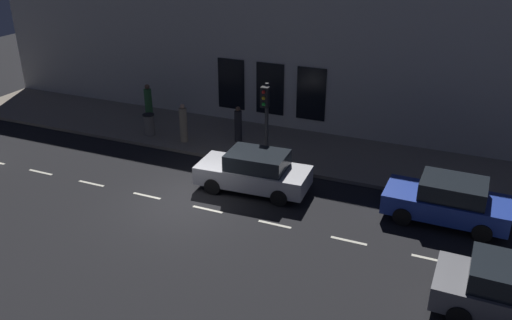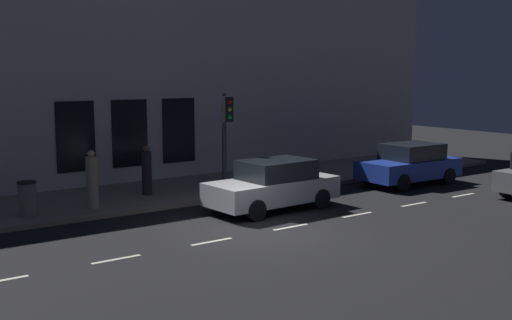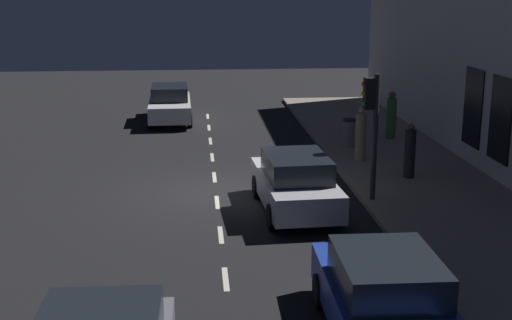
# 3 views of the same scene
# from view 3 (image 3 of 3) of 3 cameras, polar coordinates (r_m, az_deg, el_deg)

# --- Properties ---
(ground_plane) EXTENTS (60.00, 60.00, 0.00)m
(ground_plane) POSITION_cam_3_polar(r_m,az_deg,el_deg) (20.31, -3.32, -2.65)
(ground_plane) COLOR black
(sidewalk) EXTENTS (4.50, 32.00, 0.15)m
(sidewalk) POSITION_cam_3_polar(r_m,az_deg,el_deg) (21.39, 13.66, -1.96)
(sidewalk) COLOR gray
(sidewalk) RESTS_ON ground
(lane_centre_line) EXTENTS (0.12, 27.20, 0.01)m
(lane_centre_line) POSITION_cam_3_polar(r_m,az_deg,el_deg) (19.36, -3.23, -3.50)
(lane_centre_line) COLOR beige
(lane_centre_line) RESTS_ON ground
(traffic_light) EXTENTS (0.50, 0.32, 3.47)m
(traffic_light) POSITION_cam_3_polar(r_m,az_deg,el_deg) (18.81, 9.53, 3.62)
(traffic_light) COLOR #2D2D30
(traffic_light) RESTS_ON sidewalk
(parked_car_1) EXTENTS (1.96, 4.61, 1.58)m
(parked_car_1) POSITION_cam_3_polar(r_m,az_deg,el_deg) (30.84, -7.12, 4.63)
(parked_car_1) COLOR silver
(parked_car_1) RESTS_ON ground
(parked_car_2) EXTENTS (2.00, 4.14, 1.58)m
(parked_car_2) POSITION_cam_3_polar(r_m,az_deg,el_deg) (12.09, 10.53, -11.05)
(parked_car_2) COLOR #1E389E
(parked_car_2) RESTS_ON ground
(parked_car_3) EXTENTS (2.06, 4.36, 1.58)m
(parked_car_3) POSITION_cam_3_polar(r_m,az_deg,el_deg) (18.40, 3.26, -1.89)
(parked_car_3) COLOR #B7B7BC
(parked_car_3) RESTS_ON ground
(pedestrian_0) EXTENTS (0.47, 0.47, 1.80)m
(pedestrian_0) POSITION_cam_3_polar(r_m,az_deg,el_deg) (23.47, 8.63, 2.02)
(pedestrian_0) COLOR gray
(pedestrian_0) RESTS_ON sidewalk
(pedestrian_1) EXTENTS (0.44, 0.44, 1.81)m
(pedestrian_1) POSITION_cam_3_polar(r_m,az_deg,el_deg) (26.99, 11.11, 3.53)
(pedestrian_1) COLOR #336B38
(pedestrian_1) RESTS_ON sidewalk
(pedestrian_2) EXTENTS (0.45, 0.45, 1.69)m
(pedestrian_2) POSITION_cam_3_polar(r_m,az_deg,el_deg) (21.58, 12.58, 0.61)
(pedestrian_2) COLOR #232328
(pedestrian_2) RESTS_ON sidewalk
(trash_bin) EXTENTS (0.54, 0.54, 1.02)m
(trash_bin) POSITION_cam_3_polar(r_m,az_deg,el_deg) (25.40, 7.77, 2.24)
(trash_bin) COLOR slate
(trash_bin) RESTS_ON sidewalk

